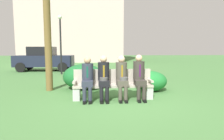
{
  "coord_description": "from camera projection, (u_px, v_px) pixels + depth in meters",
  "views": [
    {
      "loc": [
        -0.75,
        -5.4,
        1.53
      ],
      "look_at": [
        -0.24,
        0.64,
        0.85
      ],
      "focal_mm": 30.3,
      "sensor_mm": 36.0,
      "label": 1
    }
  ],
  "objects": [
    {
      "name": "seated_man_centerleft",
      "position": [
        104.0,
        76.0,
        5.62
      ],
      "size": [
        0.34,
        0.72,
        1.33
      ],
      "color": "black",
      "rests_on": "ground"
    },
    {
      "name": "building_backdrop",
      "position": [
        74.0,
        18.0,
        24.12
      ],
      "size": [
        12.32,
        8.09,
        10.98
      ],
      "color": "beige",
      "rests_on": "ground"
    },
    {
      "name": "shrub_near_bench",
      "position": [
        151.0,
        81.0,
        6.9
      ],
      "size": [
        1.16,
        1.06,
        0.72
      ],
      "primitive_type": "ellipsoid",
      "color": "#217931",
      "rests_on": "ground"
    },
    {
      "name": "seated_man_centerright",
      "position": [
        122.0,
        75.0,
        5.66
      ],
      "size": [
        0.34,
        0.72,
        1.33
      ],
      "color": "#4C473D",
      "rests_on": "ground"
    },
    {
      "name": "seated_man_rightmost",
      "position": [
        139.0,
        75.0,
        5.72
      ],
      "size": [
        0.34,
        0.72,
        1.35
      ],
      "color": "#38332D",
      "rests_on": "ground"
    },
    {
      "name": "shrub_mid_lawn",
      "position": [
        83.0,
        77.0,
        7.21
      ],
      "size": [
        1.53,
        1.4,
        0.95
      ],
      "primitive_type": "ellipsoid",
      "color": "#1D632D",
      "rests_on": "ground"
    },
    {
      "name": "ground_plane",
      "position": [
        122.0,
        101.0,
        5.58
      ],
      "size": [
        80.0,
        80.0,
        0.0
      ],
      "primitive_type": "plane",
      "color": "#487B40"
    },
    {
      "name": "seated_man_leftmost",
      "position": [
        88.0,
        76.0,
        5.58
      ],
      "size": [
        0.34,
        0.72,
        1.3
      ],
      "color": "#2D3342",
      "rests_on": "ground"
    },
    {
      "name": "parked_car_near",
      "position": [
        44.0,
        59.0,
        13.19
      ],
      "size": [
        3.93,
        1.77,
        1.68
      ],
      "color": "#1E2338",
      "rests_on": "ground"
    },
    {
      "name": "street_lamp",
      "position": [
        61.0,
        38.0,
        11.24
      ],
      "size": [
        0.24,
        0.24,
        3.51
      ],
      "color": "black",
      "rests_on": "ground"
    },
    {
      "name": "park_bench",
      "position": [
        113.0,
        84.0,
        5.81
      ],
      "size": [
        2.4,
        0.44,
        0.9
      ],
      "color": "#B7AD9E",
      "rests_on": "ground"
    }
  ]
}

